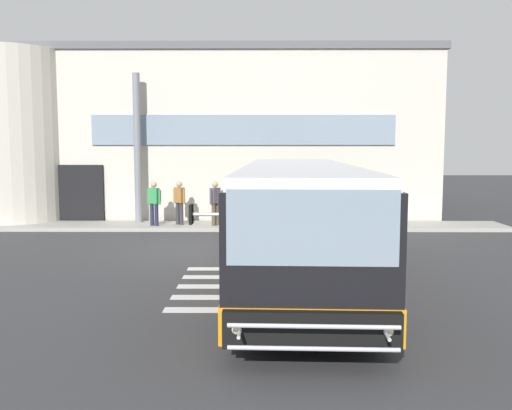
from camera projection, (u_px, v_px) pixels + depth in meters
ground_plane at (205, 252)px, 16.59m from camera, size 80.00×90.00×0.02m
bay_paint_stripes at (275, 286)px, 12.40m from camera, size 4.40×3.96×0.01m
terminal_building at (213, 137)px, 27.71m from camera, size 19.94×13.80×7.28m
boarding_curb at (217, 226)px, 21.36m from camera, size 22.14×2.00×0.15m
entry_support_column at (137, 148)px, 21.66m from camera, size 0.28×0.28×5.82m
bus_main_foreground at (298, 220)px, 13.49m from camera, size 3.45×12.57×2.70m
passenger_near_column at (154, 200)px, 20.89m from camera, size 0.55×0.47×1.68m
passenger_by_doorway at (179, 200)px, 21.16m from camera, size 0.49×0.40×1.68m
passenger_at_curb_edge at (215, 201)px, 20.94m from camera, size 0.40×0.49×1.68m
safety_bollard_yellow at (244, 221)px, 20.12m from camera, size 0.18×0.18×0.90m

